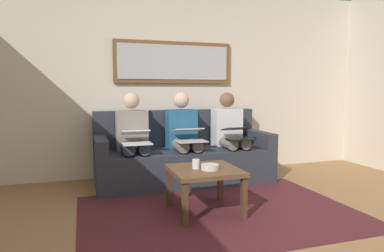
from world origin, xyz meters
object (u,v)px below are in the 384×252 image
(couch, at_px, (182,156))
(laptop_silver, at_px, (189,135))
(laptop_black, at_px, (238,133))
(person_middle, at_px, (184,134))
(person_right, at_px, (133,136))
(coffee_table, at_px, (204,175))
(person_left, at_px, (230,133))
(laptop_white, at_px, (136,137))
(cup, at_px, (196,164))
(bowl, at_px, (210,167))
(framed_mirror, at_px, (174,62))

(couch, distance_m, laptop_silver, 0.45)
(couch, distance_m, laptop_black, 0.78)
(person_middle, distance_m, person_right, 0.64)
(coffee_table, bearing_deg, person_middle, -96.61)
(person_left, bearing_deg, laptop_white, 10.59)
(cup, relative_size, laptop_silver, 0.24)
(couch, height_order, person_middle, person_middle)
(laptop_silver, bearing_deg, laptop_black, 179.55)
(coffee_table, bearing_deg, person_left, -123.94)
(laptop_silver, bearing_deg, couch, -90.00)
(bowl, relative_size, laptop_silver, 0.45)
(coffee_table, relative_size, laptop_black, 1.83)
(coffee_table, distance_m, cup, 0.13)
(framed_mirror, distance_m, bowl, 2.00)
(laptop_black, distance_m, laptop_white, 1.28)
(person_middle, height_order, laptop_silver, person_middle)
(cup, bearing_deg, person_left, -126.99)
(person_middle, bearing_deg, cup, 79.29)
(laptop_silver, relative_size, person_right, 0.33)
(person_left, height_order, person_middle, same)
(framed_mirror, xyz_separation_m, laptop_silver, (0.00, 0.70, -0.92))
(cup, bearing_deg, bowl, 144.48)
(couch, height_order, laptop_black, couch)
(person_left, bearing_deg, person_right, 0.00)
(coffee_table, relative_size, laptop_white, 1.75)
(person_middle, xyz_separation_m, laptop_silver, (0.00, 0.24, 0.02))
(framed_mirror, bearing_deg, person_middle, 90.00)
(cup, xyz_separation_m, laptop_black, (-0.85, -0.89, 0.16))
(person_right, bearing_deg, cup, 110.55)
(coffee_table, bearing_deg, laptop_silver, -98.35)
(coffee_table, xyz_separation_m, bowl, (-0.03, 0.07, 0.09))
(framed_mirror, xyz_separation_m, person_right, (0.64, 0.46, -0.94))
(cup, xyz_separation_m, laptop_white, (0.43, -0.90, 0.16))
(cup, xyz_separation_m, person_middle, (-0.21, -1.13, 0.14))
(cup, distance_m, laptop_black, 1.24)
(framed_mirror, height_order, bowl, framed_mirror)
(bowl, distance_m, person_right, 1.34)
(bowl, height_order, laptop_white, laptop_white)
(person_middle, bearing_deg, coffee_table, 83.39)
(laptop_white, bearing_deg, person_middle, -159.51)
(laptop_black, relative_size, person_right, 0.31)
(person_middle, bearing_deg, couch, -90.00)
(person_left, xyz_separation_m, laptop_black, (-0.00, 0.25, 0.02))
(coffee_table, relative_size, laptop_silver, 1.71)
(cup, bearing_deg, coffee_table, 170.12)
(framed_mirror, bearing_deg, laptop_black, 132.32)
(cup, bearing_deg, person_middle, -100.71)
(person_left, bearing_deg, coffee_table, 56.06)
(coffee_table, relative_size, person_right, 0.56)
(laptop_white, bearing_deg, cup, 115.41)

